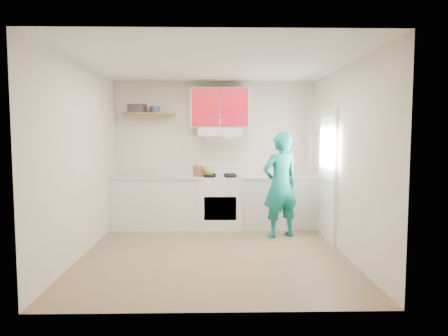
{
  "coord_description": "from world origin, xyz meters",
  "views": [
    {
      "loc": [
        0.02,
        -5.59,
        1.67
      ],
      "look_at": [
        0.15,
        0.55,
        1.15
      ],
      "focal_mm": 32.81,
      "sensor_mm": 36.0,
      "label": 1
    }
  ],
  "objects_px": {
    "crock": "(198,172)",
    "person": "(280,185)",
    "tin": "(155,110)",
    "stove": "(220,202)",
    "kettle": "(208,171)"
  },
  "relations": [
    {
      "from": "stove",
      "to": "tin",
      "type": "bearing_deg",
      "value": 172.59
    },
    {
      "from": "tin",
      "to": "person",
      "type": "relative_size",
      "value": 0.11
    },
    {
      "from": "tin",
      "to": "crock",
      "type": "distance_m",
      "value": 1.35
    },
    {
      "from": "crock",
      "to": "tin",
      "type": "bearing_deg",
      "value": 165.81
    },
    {
      "from": "stove",
      "to": "crock",
      "type": "xyz_separation_m",
      "value": [
        -0.38,
        -0.04,
        0.54
      ]
    },
    {
      "from": "tin",
      "to": "crock",
      "type": "height_order",
      "value": "tin"
    },
    {
      "from": "stove",
      "to": "kettle",
      "type": "relative_size",
      "value": 4.89
    },
    {
      "from": "crock",
      "to": "person",
      "type": "bearing_deg",
      "value": -24.92
    },
    {
      "from": "stove",
      "to": "person",
      "type": "relative_size",
      "value": 0.55
    },
    {
      "from": "tin",
      "to": "person",
      "type": "distance_m",
      "value": 2.59
    },
    {
      "from": "person",
      "to": "crock",
      "type": "bearing_deg",
      "value": -45.07
    },
    {
      "from": "tin",
      "to": "person",
      "type": "xyz_separation_m",
      "value": [
        2.11,
        -0.82,
        -1.25
      ]
    },
    {
      "from": "tin",
      "to": "kettle",
      "type": "bearing_deg",
      "value": -5.8
    },
    {
      "from": "kettle",
      "to": "crock",
      "type": "relative_size",
      "value": 0.91
    },
    {
      "from": "tin",
      "to": "kettle",
      "type": "height_order",
      "value": "tin"
    }
  ]
}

